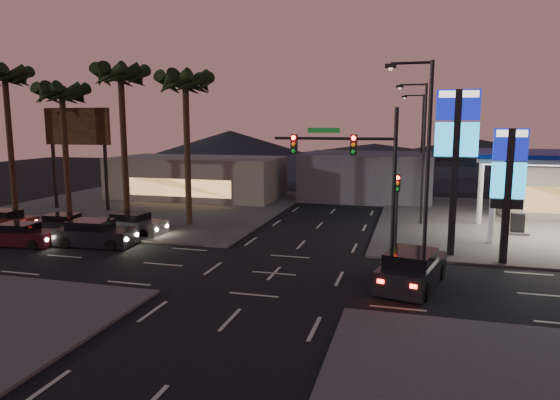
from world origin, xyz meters
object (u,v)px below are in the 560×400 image
(car_lane_b_front, at_px, (134,224))
(suv_station, at_px, (412,269))
(pylon_sign_short, at_px, (509,175))
(car_lane_a_mid, at_px, (22,235))
(car_lane_b_rear, at_px, (7,220))
(pylon_sign_tall, at_px, (456,140))
(traffic_signal_mast, at_px, (358,165))
(car_lane_b_mid, at_px, (65,225))
(car_lane_a_front, at_px, (95,234))

(car_lane_b_front, distance_m, suv_station, 18.84)
(pylon_sign_short, bearing_deg, car_lane_a_mid, -173.71)
(car_lane_b_front, relative_size, car_lane_b_rear, 1.09)
(pylon_sign_tall, relative_size, car_lane_b_rear, 2.21)
(traffic_signal_mast, relative_size, car_lane_b_rear, 1.97)
(car_lane_b_front, height_order, suv_station, suv_station)
(pylon_sign_short, xyz_separation_m, car_lane_a_mid, (-27.12, -2.99, -4.03))
(car_lane_a_mid, xyz_separation_m, car_lane_b_front, (4.80, 4.49, 0.03))
(traffic_signal_mast, distance_m, car_lane_b_rear, 25.11)
(pylon_sign_tall, distance_m, car_lane_b_mid, 24.97)
(car_lane_b_rear, bearing_deg, car_lane_b_front, 4.70)
(pylon_sign_short, relative_size, car_lane_b_front, 1.57)
(car_lane_b_mid, distance_m, car_lane_b_rear, 4.94)
(suv_station, bearing_deg, pylon_sign_tall, 70.46)
(pylon_sign_short, xyz_separation_m, traffic_signal_mast, (-7.24, -2.51, 0.57))
(car_lane_b_rear, bearing_deg, car_lane_b_mid, -3.20)
(car_lane_a_mid, distance_m, car_lane_b_mid, 3.46)
(traffic_signal_mast, distance_m, car_lane_a_front, 16.23)
(pylon_sign_short, relative_size, car_lane_b_mid, 1.72)
(traffic_signal_mast, relative_size, car_lane_a_front, 1.64)
(pylon_sign_short, bearing_deg, car_lane_b_front, 176.16)
(pylon_sign_tall, relative_size, car_lane_b_mid, 2.21)
(car_lane_b_front, bearing_deg, car_lane_a_mid, -136.95)
(pylon_sign_tall, distance_m, car_lane_a_front, 21.31)
(car_lane_a_front, bearing_deg, pylon_sign_short, 4.91)
(car_lane_a_mid, bearing_deg, pylon_sign_tall, 9.21)
(car_lane_a_front, relative_size, car_lane_b_rear, 1.20)
(pylon_sign_tall, height_order, car_lane_b_mid, pylon_sign_tall)
(pylon_sign_tall, distance_m, pylon_sign_short, 3.20)
(pylon_sign_short, height_order, car_lane_b_front, pylon_sign_short)
(car_lane_b_mid, relative_size, car_lane_b_rear, 1.00)
(traffic_signal_mast, distance_m, car_lane_b_mid, 20.29)
(traffic_signal_mast, xyz_separation_m, car_lane_a_front, (-15.58, 0.55, -4.51))
(pylon_sign_short, bearing_deg, car_lane_a_front, -175.09)
(car_lane_b_front, height_order, car_lane_b_mid, car_lane_b_front)
(traffic_signal_mast, bearing_deg, car_lane_b_rear, 172.46)
(suv_station, bearing_deg, traffic_signal_mast, 141.35)
(pylon_sign_tall, relative_size, suv_station, 1.69)
(traffic_signal_mast, relative_size, car_lane_b_mid, 1.97)
(car_lane_b_mid, distance_m, suv_station, 22.85)
(car_lane_b_front, xyz_separation_m, car_lane_b_mid, (-4.46, -1.05, -0.05))
(pylon_sign_tall, distance_m, car_lane_a_mid, 25.60)
(traffic_signal_mast, height_order, car_lane_b_front, traffic_signal_mast)
(car_lane_b_mid, bearing_deg, traffic_signal_mast, -8.62)
(traffic_signal_mast, distance_m, car_lane_a_mid, 20.41)
(traffic_signal_mast, relative_size, car_lane_b_front, 1.80)
(car_lane_a_mid, bearing_deg, car_lane_b_rear, 140.98)
(car_lane_b_rear, bearing_deg, pylon_sign_tall, 0.54)
(pylon_sign_short, relative_size, car_lane_b_rear, 1.72)
(pylon_sign_short, xyz_separation_m, car_lane_b_front, (-22.32, 1.50, -4.00))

